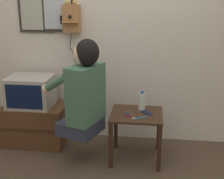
{
  "coord_description": "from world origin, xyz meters",
  "views": [
    {
      "loc": [
        0.49,
        -2.38,
        1.71
      ],
      "look_at": [
        0.11,
        0.58,
        0.78
      ],
      "focal_mm": 50.0,
      "sensor_mm": 36.0,
      "label": 1
    }
  ],
  "objects_px": {
    "cell_phone_spare": "(147,112)",
    "toothbrush": "(139,118)",
    "television": "(31,91)",
    "cell_phone_held": "(127,115)",
    "person": "(84,90)",
    "wall_phone_antique": "(71,18)",
    "wall_mirror": "(57,2)",
    "framed_picture": "(36,13)",
    "water_bottle": "(142,101)"
  },
  "relations": [
    {
      "from": "cell_phone_spare",
      "to": "toothbrush",
      "type": "relative_size",
      "value": 0.89
    },
    {
      "from": "television",
      "to": "cell_phone_held",
      "type": "xyz_separation_m",
      "value": [
        1.13,
        -0.28,
        -0.11
      ]
    },
    {
      "from": "person",
      "to": "cell_phone_held",
      "type": "relative_size",
      "value": 7.13
    },
    {
      "from": "wall_phone_antique",
      "to": "wall_mirror",
      "type": "relative_size",
      "value": 1.08
    },
    {
      "from": "wall_mirror",
      "to": "wall_phone_antique",
      "type": "bearing_deg",
      "value": -14.03
    },
    {
      "from": "wall_mirror",
      "to": "cell_phone_spare",
      "type": "xyz_separation_m",
      "value": [
        1.04,
        -0.47,
        -1.09
      ]
    },
    {
      "from": "wall_phone_antique",
      "to": "cell_phone_spare",
      "type": "height_order",
      "value": "wall_phone_antique"
    },
    {
      "from": "framed_picture",
      "to": "cell_phone_held",
      "type": "height_order",
      "value": "framed_picture"
    },
    {
      "from": "wall_phone_antique",
      "to": "toothbrush",
      "type": "bearing_deg",
      "value": -36.64
    },
    {
      "from": "television",
      "to": "wall_mirror",
      "type": "relative_size",
      "value": 0.74
    },
    {
      "from": "wall_mirror",
      "to": "water_bottle",
      "type": "xyz_separation_m",
      "value": [
        0.98,
        -0.38,
        -1.0
      ]
    },
    {
      "from": "television",
      "to": "water_bottle",
      "type": "xyz_separation_m",
      "value": [
        1.27,
        -0.11,
        -0.02
      ]
    },
    {
      "from": "television",
      "to": "cell_phone_held",
      "type": "relative_size",
      "value": 3.61
    },
    {
      "from": "television",
      "to": "cell_phone_held",
      "type": "distance_m",
      "value": 1.17
    },
    {
      "from": "person",
      "to": "wall_phone_antique",
      "type": "xyz_separation_m",
      "value": [
        -0.25,
        0.58,
        0.65
      ]
    },
    {
      "from": "cell_phone_spare",
      "to": "water_bottle",
      "type": "distance_m",
      "value": 0.14
    },
    {
      "from": "person",
      "to": "water_bottle",
      "type": "height_order",
      "value": "person"
    },
    {
      "from": "wall_mirror",
      "to": "toothbrush",
      "type": "relative_size",
      "value": 4.58
    },
    {
      "from": "cell_phone_spare",
      "to": "cell_phone_held",
      "type": "bearing_deg",
      "value": 159.86
    },
    {
      "from": "cell_phone_held",
      "to": "framed_picture",
      "type": "bearing_deg",
      "value": 132.95
    },
    {
      "from": "cell_phone_held",
      "to": "cell_phone_spare",
      "type": "distance_m",
      "value": 0.22
    },
    {
      "from": "wall_mirror",
      "to": "cell_phone_spare",
      "type": "height_order",
      "value": "wall_mirror"
    },
    {
      "from": "cell_phone_held",
      "to": "water_bottle",
      "type": "height_order",
      "value": "water_bottle"
    },
    {
      "from": "cell_phone_held",
      "to": "toothbrush",
      "type": "bearing_deg",
      "value": -54.08
    },
    {
      "from": "television",
      "to": "wall_phone_antique",
      "type": "height_order",
      "value": "wall_phone_antique"
    },
    {
      "from": "person",
      "to": "framed_picture",
      "type": "relative_size",
      "value": 2.24
    },
    {
      "from": "wall_phone_antique",
      "to": "toothbrush",
      "type": "xyz_separation_m",
      "value": [
        0.8,
        -0.6,
        -0.92
      ]
    },
    {
      "from": "person",
      "to": "framed_picture",
      "type": "xyz_separation_m",
      "value": [
        -0.67,
        0.62,
        0.7
      ]
    },
    {
      "from": "television",
      "to": "wall_phone_antique",
      "type": "distance_m",
      "value": 0.95
    },
    {
      "from": "television",
      "to": "wall_mirror",
      "type": "xyz_separation_m",
      "value": [
        0.28,
        0.27,
        0.98
      ]
    },
    {
      "from": "television",
      "to": "cell_phone_spare",
      "type": "relative_size",
      "value": 3.77
    },
    {
      "from": "television",
      "to": "wall_mirror",
      "type": "distance_m",
      "value": 1.05
    },
    {
      "from": "television",
      "to": "framed_picture",
      "type": "distance_m",
      "value": 0.9
    },
    {
      "from": "person",
      "to": "water_bottle",
      "type": "relative_size",
      "value": 4.74
    },
    {
      "from": "television",
      "to": "cell_phone_spare",
      "type": "xyz_separation_m",
      "value": [
        1.33,
        -0.2,
        -0.11
      ]
    },
    {
      "from": "person",
      "to": "cell_phone_held",
      "type": "height_order",
      "value": "person"
    },
    {
      "from": "person",
      "to": "television",
      "type": "relative_size",
      "value": 1.98
    },
    {
      "from": "cell_phone_held",
      "to": "cell_phone_spare",
      "type": "xyz_separation_m",
      "value": [
        0.2,
        0.09,
        0.0
      ]
    },
    {
      "from": "wall_phone_antique",
      "to": "wall_mirror",
      "type": "bearing_deg",
      "value": 165.97
    },
    {
      "from": "wall_phone_antique",
      "to": "wall_mirror",
      "type": "height_order",
      "value": "wall_mirror"
    },
    {
      "from": "water_bottle",
      "to": "toothbrush",
      "type": "relative_size",
      "value": 1.41
    },
    {
      "from": "wall_phone_antique",
      "to": "wall_mirror",
      "type": "xyz_separation_m",
      "value": [
        -0.17,
        0.04,
        0.18
      ]
    },
    {
      "from": "wall_mirror",
      "to": "water_bottle",
      "type": "bearing_deg",
      "value": -21.12
    },
    {
      "from": "wall_mirror",
      "to": "cell_phone_held",
      "type": "height_order",
      "value": "wall_mirror"
    },
    {
      "from": "person",
      "to": "framed_picture",
      "type": "height_order",
      "value": "framed_picture"
    },
    {
      "from": "framed_picture",
      "to": "cell_phone_held",
      "type": "xyz_separation_m",
      "value": [
        1.1,
        -0.56,
        -0.97
      ]
    },
    {
      "from": "person",
      "to": "wall_mirror",
      "type": "relative_size",
      "value": 1.45
    },
    {
      "from": "television",
      "to": "cell_phone_held",
      "type": "height_order",
      "value": "television"
    },
    {
      "from": "wall_phone_antique",
      "to": "cell_phone_held",
      "type": "relative_size",
      "value": 5.27
    },
    {
      "from": "framed_picture",
      "to": "cell_phone_spare",
      "type": "distance_m",
      "value": 1.69
    }
  ]
}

